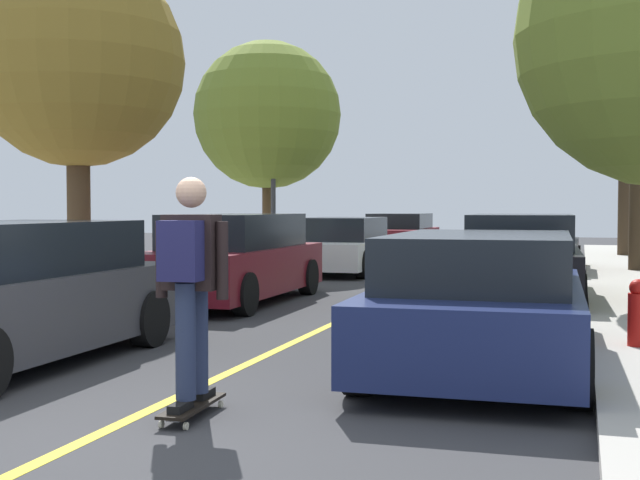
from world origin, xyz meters
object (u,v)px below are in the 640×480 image
fire_hydrant (638,313)px  skateboard (192,406)px  parked_car_left_nearest (5,295)px  street_tree_right_far (626,92)px  parked_car_right_far (539,246)px  parked_car_left_farthest (400,236)px  parked_car_left_far (343,246)px  street_tree_left_near (267,115)px  street_tree_left_nearest (77,61)px  streetlamp (273,150)px  skateboarder (190,275)px  parked_car_right_near (521,261)px  parked_car_left_near (235,259)px  street_tree_right_near (640,72)px  parked_car_right_nearest (482,300)px

fire_hydrant → skateboard: 4.91m
parked_car_left_nearest → street_tree_right_far: bearing=71.1°
parked_car_right_far → street_tree_right_far: bearing=71.9°
parked_car_left_farthest → parked_car_right_far: (4.55, -5.93, -0.00)m
parked_car_left_far → street_tree_left_near: bearing=165.6°
parked_car_left_farthest → street_tree_left_near: size_ratio=0.80×
parked_car_right_far → street_tree_left_nearest: 11.26m
streetlamp → parked_car_left_far: bearing=4.7°
street_tree_left_nearest → street_tree_left_near: street_tree_left_near is taller
parked_car_left_far → parked_car_left_farthest: (-0.00, 6.57, 0.03)m
parked_car_left_nearest → fire_hydrant: bearing=20.5°
parked_car_left_farthest → skateboarder: skateboarder is taller
skateboard → parked_car_left_farthest: bearing=97.6°
parked_car_left_far → parked_car_right_near: (4.55, -5.36, 0.06)m
parked_car_left_far → parked_car_right_near: 7.03m
parked_car_left_near → skateboarder: skateboarder is taller
skateboarder → street_tree_right_near: bearing=74.8°
parked_car_left_near → fire_hydrant: (6.05, -3.50, -0.24)m
street_tree_left_near → street_tree_right_far: bearing=37.2°
parked_car_right_near → street_tree_left_nearest: (-6.72, -2.45, 3.18)m
parked_car_left_nearest → parked_car_left_far: parked_car_left_nearest is taller
parked_car_right_near → street_tree_right_far: 13.53m
street_tree_left_near → fire_hydrant: street_tree_left_near is taller
street_tree_left_near → street_tree_right_far: 11.21m
parked_car_left_near → parked_car_right_near: bearing=15.3°
skateboarder → parked_car_right_near: bearing=77.5°
parked_car_left_nearest → fire_hydrant: size_ratio=6.14×
parked_car_left_far → parked_car_right_far: parked_car_right_far is taller
street_tree_left_nearest → skateboarder: bearing=-50.4°
street_tree_right_far → parked_car_left_far: bearing=-132.7°
parked_car_left_near → parked_car_left_far: (-0.00, 6.60, -0.08)m
street_tree_right_far → skateboard: size_ratio=7.75×
parked_car_left_farthest → street_tree_left_near: street_tree_left_near is taller
parked_car_right_far → parked_car_left_far: bearing=-172.0°
parked_car_left_nearest → street_tree_right_far: (6.72, 19.66, 4.29)m
parked_car_right_near → skateboarder: bearing=-102.5°
parked_car_right_nearest → street_tree_right_near: size_ratio=0.74×
street_tree_left_near → parked_car_left_farthest: bearing=70.2°
parked_car_left_farthest → skateboard: 20.42m
street_tree_left_near → parked_car_left_nearest: bearing=-80.5°
parked_car_left_far → parked_car_right_far: 4.59m
parked_car_left_far → parked_car_right_nearest: parked_car_left_far is taller
parked_car_left_near → street_tree_right_far: street_tree_right_far is taller
parked_car_right_near → parked_car_left_far: bearing=130.4°
parked_car_left_near → street_tree_right_far: size_ratio=0.69×
parked_car_right_near → parked_car_right_nearest: bearing=-90.0°
parked_car_left_near → street_tree_left_nearest: 4.02m
parked_car_left_far → street_tree_right_far: bearing=47.3°
parked_car_left_nearest → parked_car_right_near: 8.36m
parked_car_left_farthest → street_tree_left_near: (-2.17, -6.01, 3.23)m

